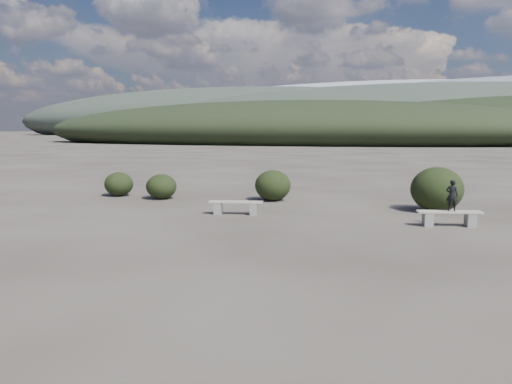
% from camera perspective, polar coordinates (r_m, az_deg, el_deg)
% --- Properties ---
extents(ground, '(1200.00, 1200.00, 0.00)m').
position_cam_1_polar(ground, '(10.57, -2.12, -8.35)').
color(ground, '#312B26').
rests_on(ground, ground).
extents(bench_left, '(1.84, 0.81, 0.45)m').
position_cam_1_polar(bench_left, '(16.67, -2.32, -1.66)').
color(bench_left, slate).
rests_on(bench_left, ground).
extents(bench_right, '(1.87, 0.86, 0.46)m').
position_cam_1_polar(bench_right, '(15.67, 21.21, -2.69)').
color(bench_right, slate).
rests_on(bench_right, ground).
extents(seated_person, '(0.36, 0.27, 0.92)m').
position_cam_1_polar(seated_person, '(15.60, 21.49, -0.36)').
color(seated_person, black).
rests_on(seated_person, bench_right).
extents(shrub_a, '(1.24, 1.24, 1.02)m').
position_cam_1_polar(shrub_a, '(20.74, -10.77, 0.61)').
color(shrub_a, black).
rests_on(shrub_a, ground).
extents(shrub_b, '(1.43, 1.43, 1.23)m').
position_cam_1_polar(shrub_b, '(19.87, 1.93, 0.76)').
color(shrub_b, black).
rests_on(shrub_b, ground).
extents(shrub_d, '(1.77, 1.77, 1.55)m').
position_cam_1_polar(shrub_d, '(18.28, 19.97, 0.28)').
color(shrub_d, black).
rests_on(shrub_d, ground).
extents(shrub_f, '(1.21, 1.21, 1.02)m').
position_cam_1_polar(shrub_f, '(22.08, -15.41, 0.88)').
color(shrub_f, black).
rests_on(shrub_f, ground).
extents(mountain_ridges, '(500.00, 400.00, 56.00)m').
position_cam_1_polar(mountain_ridges, '(348.85, 17.09, 8.16)').
color(mountain_ridges, black).
rests_on(mountain_ridges, ground).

